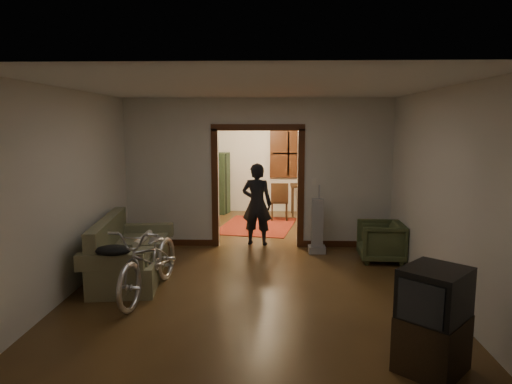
{
  "coord_description": "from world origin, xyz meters",
  "views": [
    {
      "loc": [
        0.25,
        -7.81,
        2.33
      ],
      "look_at": [
        0.0,
        -0.3,
        1.2
      ],
      "focal_mm": 32.0,
      "sensor_mm": 36.0,
      "label": 1
    }
  ],
  "objects_px": {
    "bicycle": "(150,259)",
    "desk": "(311,200)",
    "armchair": "(381,241)",
    "locker": "(213,183)",
    "person": "(257,204)",
    "sofa": "(131,248)"
  },
  "relations": [
    {
      "from": "bicycle",
      "to": "armchair",
      "type": "bearing_deg",
      "value": 32.95
    },
    {
      "from": "armchair",
      "to": "desk",
      "type": "xyz_separation_m",
      "value": [
        -0.85,
        3.92,
        0.05
      ]
    },
    {
      "from": "bicycle",
      "to": "armchair",
      "type": "distance_m",
      "value": 3.9
    },
    {
      "from": "sofa",
      "to": "armchair",
      "type": "height_order",
      "value": "sofa"
    },
    {
      "from": "bicycle",
      "to": "desk",
      "type": "height_order",
      "value": "bicycle"
    },
    {
      "from": "bicycle",
      "to": "person",
      "type": "relative_size",
      "value": 1.19
    },
    {
      "from": "sofa",
      "to": "desk",
      "type": "height_order",
      "value": "sofa"
    },
    {
      "from": "bicycle",
      "to": "armchair",
      "type": "xyz_separation_m",
      "value": [
        3.52,
        1.67,
        -0.16
      ]
    },
    {
      "from": "person",
      "to": "desk",
      "type": "bearing_deg",
      "value": -104.56
    },
    {
      "from": "locker",
      "to": "desk",
      "type": "relative_size",
      "value": 1.52
    },
    {
      "from": "locker",
      "to": "desk",
      "type": "height_order",
      "value": "locker"
    },
    {
      "from": "sofa",
      "to": "bicycle",
      "type": "distance_m",
      "value": 0.84
    },
    {
      "from": "sofa",
      "to": "desk",
      "type": "relative_size",
      "value": 1.88
    },
    {
      "from": "locker",
      "to": "armchair",
      "type": "bearing_deg",
      "value": -34.65
    },
    {
      "from": "person",
      "to": "locker",
      "type": "height_order",
      "value": "locker"
    },
    {
      "from": "sofa",
      "to": "armchair",
      "type": "distance_m",
      "value": 4.12
    },
    {
      "from": "armchair",
      "to": "locker",
      "type": "bearing_deg",
      "value": -137.85
    },
    {
      "from": "bicycle",
      "to": "locker",
      "type": "relative_size",
      "value": 1.19
    },
    {
      "from": "desk",
      "to": "armchair",
      "type": "bearing_deg",
      "value": -94.47
    },
    {
      "from": "armchair",
      "to": "locker",
      "type": "relative_size",
      "value": 0.47
    },
    {
      "from": "person",
      "to": "armchair",
      "type": "bearing_deg",
      "value": 164.19
    },
    {
      "from": "person",
      "to": "bicycle",
      "type": "bearing_deg",
      "value": 72.32
    }
  ]
}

